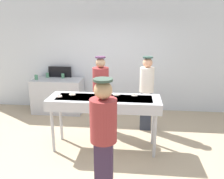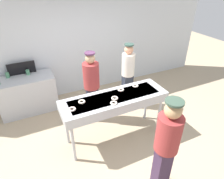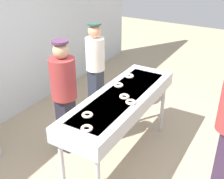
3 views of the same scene
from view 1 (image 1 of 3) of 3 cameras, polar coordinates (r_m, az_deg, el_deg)
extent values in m
plane|color=tan|center=(4.73, -1.80, -13.88)|extent=(16.00, 16.00, 0.00)
cube|color=silver|center=(6.39, 0.77, 8.17)|extent=(8.00, 0.12, 2.98)
cube|color=#B7BABF|center=(4.35, -1.91, -3.20)|extent=(2.07, 0.65, 0.19)
cube|color=slate|center=(4.33, -1.92, -2.49)|extent=(1.76, 0.46, 0.08)
cylinder|color=#B7BABF|center=(4.54, -14.24, -9.84)|extent=(0.06, 0.06, 0.83)
cylinder|color=#B7BABF|center=(4.30, 10.38, -11.11)|extent=(0.06, 0.06, 0.83)
cylinder|color=#B7BABF|center=(4.96, -12.32, -7.43)|extent=(0.06, 0.06, 0.83)
cylinder|color=#B7BABF|center=(4.74, 9.96, -8.42)|extent=(0.06, 0.06, 0.83)
torus|color=#F6E3CE|center=(4.25, -2.48, -2.06)|extent=(0.18, 0.18, 0.03)
torus|color=#FEE8CF|center=(4.43, 1.09, -1.27)|extent=(0.14, 0.14, 0.03)
torus|color=#F6E2C4|center=(4.51, -9.63, -1.19)|extent=(0.16, 0.16, 0.03)
torus|color=#FAE7D0|center=(4.43, 5.51, -1.36)|extent=(0.15, 0.15, 0.03)
torus|color=#FEE0D0|center=(4.44, -12.84, -1.64)|extent=(0.18, 0.18, 0.03)
torus|color=white|center=(4.14, -3.90, -2.58)|extent=(0.18, 0.18, 0.03)
cube|color=#292E3C|center=(5.35, 8.19, -5.11)|extent=(0.24, 0.18, 0.89)
cylinder|color=silver|center=(5.14, 8.50, 2.34)|extent=(0.31, 0.31, 0.54)
sphere|color=tan|center=(5.07, 8.67, 6.44)|extent=(0.21, 0.21, 0.21)
cylinder|color=#2F483F|center=(5.05, 8.73, 7.77)|extent=(0.22, 0.22, 0.03)
cube|color=#252330|center=(5.27, -2.66, -5.45)|extent=(0.24, 0.18, 0.87)
cylinder|color=#993333|center=(5.05, -2.76, 2.15)|extent=(0.35, 0.35, 0.57)
sphere|color=tan|center=(4.97, -2.82, 6.50)|extent=(0.21, 0.21, 0.21)
cylinder|color=#4E2C4A|center=(4.95, -2.84, 7.86)|extent=(0.22, 0.22, 0.03)
cube|color=#382640|center=(3.36, -1.98, -18.85)|extent=(0.24, 0.18, 0.87)
cylinder|color=#993333|center=(3.01, -2.11, -7.53)|extent=(0.35, 0.35, 0.57)
sphere|color=tan|center=(2.88, -2.19, -0.17)|extent=(0.23, 0.23, 0.23)
cylinder|color=#364C3D|center=(2.84, -2.22, 2.37)|extent=(0.24, 0.24, 0.03)
cube|color=#B7BABF|center=(6.49, -12.98, -1.47)|extent=(1.32, 0.64, 0.91)
cylinder|color=#4C8C66|center=(6.65, -15.44, 3.39)|extent=(0.09, 0.09, 0.12)
cylinder|color=#4C8C66|center=(6.47, -11.87, 3.27)|extent=(0.09, 0.09, 0.12)
cylinder|color=#4C8C66|center=(6.49, -17.97, 2.87)|extent=(0.09, 0.09, 0.12)
cube|color=black|center=(6.59, -12.56, 4.21)|extent=(0.63, 0.04, 0.29)
camera|label=2|loc=(2.43, -56.42, 26.55)|focal=31.56mm
camera|label=3|loc=(4.24, -49.27, 15.81)|focal=45.52mm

